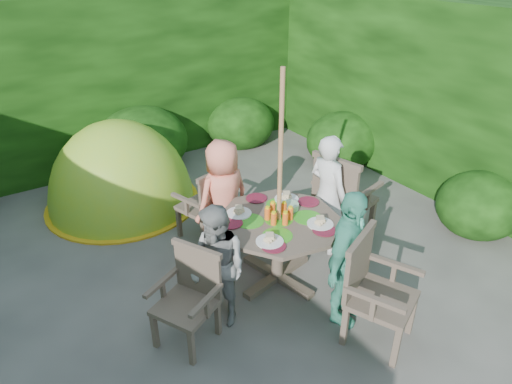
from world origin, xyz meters
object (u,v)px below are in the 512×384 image
child_back (224,198)px  garden_chair_front (374,289)px  parasol_pole (280,185)px  child_right (327,195)px  garden_chair_back (207,203)px  child_left (218,267)px  child_front (347,259)px  patio_table (279,229)px  garden_chair_right (342,196)px  dome_tent (124,203)px  garden_chair_left (190,296)px

child_back → garden_chair_front: bearing=96.9°
parasol_pole → child_right: 0.90m
garden_chair_back → child_left: child_left is taller
child_right → child_front: child_right is taller
parasol_pole → garden_chair_front: (0.22, -1.08, -0.59)m
patio_table → garden_chair_right: bearing=12.1°
child_back → dome_tent: bearing=-74.1°
garden_chair_right → child_front: bearing=125.1°
child_back → child_left: bearing=52.4°
garden_chair_left → parasol_pole: bearing=74.0°
parasol_pole → child_back: (-0.17, 0.78, -0.44)m
garden_chair_right → garden_chair_front: 1.56m
parasol_pole → dome_tent: (-0.79, 2.43, -1.10)m
garden_chair_left → dome_tent: bearing=146.5°
garden_chair_front → child_back: bearing=77.8°
patio_table → parasol_pole: parasol_pole is taller
patio_table → garden_chair_right: size_ratio=1.43×
parasol_pole → child_front: size_ratio=1.66×
parasol_pole → child_right: (0.78, 0.17, -0.41)m
patio_table → child_left: (-0.79, -0.17, -0.02)m
parasol_pole → child_back: 0.91m
parasol_pole → garden_chair_left: (-1.09, -0.22, -0.65)m
garden_chair_left → dome_tent: (0.29, 2.65, -0.45)m
child_back → garden_chair_left: bearing=42.6°
garden_chair_back → child_back: (0.06, -0.30, 0.19)m
patio_table → garden_chair_back: garden_chair_back is taller
child_right → dome_tent: bearing=29.7°
dome_tent → garden_chair_back: bearing=-74.5°
patio_table → garden_chair_back: 1.11m
child_left → child_back: 1.13m
garden_chair_left → dome_tent: dome_tent is taller
child_front → garden_chair_front: bearing=-109.2°
garden_chair_right → child_back: (-1.23, 0.55, 0.10)m
child_right → garden_chair_right: bearing=-83.2°
patio_table → garden_chair_left: patio_table is taller
child_front → patio_table: bearing=73.8°
child_front → parasol_pole: bearing=74.1°
child_back → garden_chair_back: bearing=-83.9°
parasol_pole → child_front: parasol_pole is taller
patio_table → dome_tent: dome_tent is taller
parasol_pole → garden_chair_front: size_ratio=2.29×
garden_chair_front → child_left: 1.35m
garden_chair_right → dome_tent: bearing=26.6°
garden_chair_front → child_right: 1.38m
child_back → child_right: bearing=142.4°
garden_chair_front → child_left: child_left is taller
garden_chair_front → dome_tent: bearing=82.1°
child_left → dome_tent: bearing=165.7°
child_front → child_right: bearing=29.1°
parasol_pole → garden_chair_back: parasol_pole is taller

